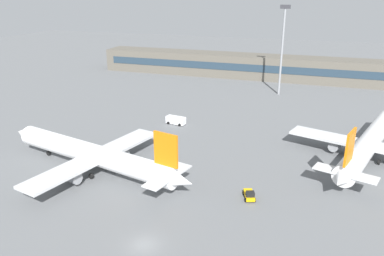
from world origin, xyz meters
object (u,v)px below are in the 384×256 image
Objects in this scene: service_van_white at (176,120)px; floodlight_tower_west at (282,45)px; airplane_mid at (369,142)px; baggage_tug_yellow at (249,195)px; airplane_near at (91,154)px.

service_van_white is 0.19× the size of floodlight_tower_west.
airplane_mid is at bearing -8.44° from service_van_white.
airplane_mid reaches higher than baggage_tug_yellow.
airplane_mid reaches higher than airplane_near.
floodlight_tower_west reaches higher than airplane_mid.
service_van_white is (-25.68, 32.15, 0.31)m from baggage_tug_yellow.
airplane_near is 8.47× the size of service_van_white.
service_van_white is at bearing -119.56° from floodlight_tower_west.
floodlight_tower_west reaches higher than service_van_white.
airplane_mid is 32.84m from baggage_tug_yellow.
airplane_mid is at bearing -62.70° from floodlight_tower_west.
service_van_white is at bearing 171.56° from airplane_mid.
airplane_near is 1.59× the size of floodlight_tower_west.
baggage_tug_yellow is 0.71× the size of service_van_white.
service_van_white reaches higher than baggage_tug_yellow.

